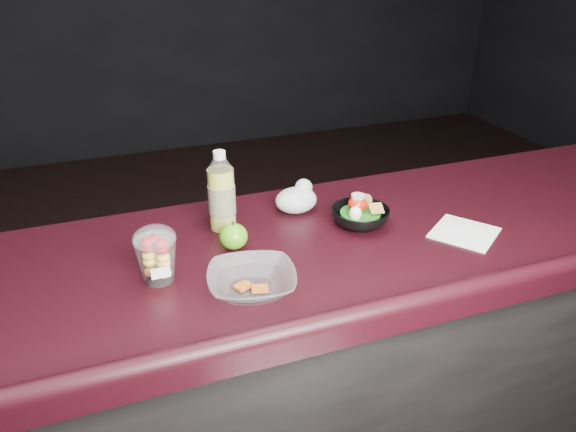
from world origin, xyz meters
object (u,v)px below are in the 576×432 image
at_px(snack_bowl, 360,215).
at_px(fruit_cup, 156,254).
at_px(takeout_bowl, 252,282).
at_px(green_apple, 233,236).
at_px(lemonade_bottle, 222,197).

bearing_deg(snack_bowl, fruit_cup, -171.61).
xyz_separation_m(fruit_cup, takeout_bowl, (0.19, -0.12, -0.05)).
bearing_deg(fruit_cup, takeout_bowl, -32.01).
distance_m(green_apple, takeout_bowl, 0.21).
xyz_separation_m(lemonade_bottle, snack_bowl, (0.36, -0.12, -0.06)).
relative_size(lemonade_bottle, takeout_bowl, 0.93).
relative_size(fruit_cup, snack_bowl, 0.77).
height_order(fruit_cup, takeout_bowl, fruit_cup).
bearing_deg(lemonade_bottle, snack_bowl, -18.40).
distance_m(lemonade_bottle, fruit_cup, 0.30).
relative_size(snack_bowl, takeout_bowl, 0.76).
relative_size(green_apple, snack_bowl, 0.42).
relative_size(green_apple, takeout_bowl, 0.32).
relative_size(fruit_cup, green_apple, 1.82).
bearing_deg(lemonade_bottle, takeout_bowl, -93.14).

